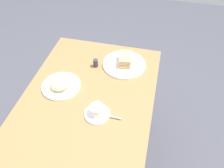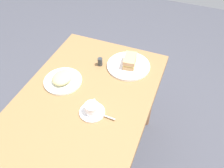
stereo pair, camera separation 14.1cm
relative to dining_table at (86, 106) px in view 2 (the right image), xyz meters
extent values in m
plane|color=#494A54|center=(0.00, 0.00, -0.66)|extent=(6.00, 6.00, 0.00)
cube|color=#996F43|center=(0.00, 0.00, 0.07)|extent=(1.12, 0.78, 0.05)
cylinder|color=#9D6744|center=(-0.49, -0.32, -0.31)|extent=(0.06, 0.06, 0.71)
cylinder|color=#9D6744|center=(-0.49, 0.32, -0.31)|extent=(0.06, 0.06, 0.71)
cylinder|color=white|center=(-0.35, 0.16, 0.10)|extent=(0.29, 0.29, 0.01)
cube|color=tan|center=(-0.36, 0.16, 0.12)|extent=(0.14, 0.09, 0.03)
cube|color=#E2CC76|center=(-0.36, 0.16, 0.14)|extent=(0.13, 0.08, 0.01)
cube|color=tan|center=(-0.36, 0.16, 0.16)|extent=(0.14, 0.09, 0.03)
cylinder|color=white|center=(0.09, 0.09, 0.10)|extent=(0.14, 0.14, 0.01)
cylinder|color=white|center=(0.09, 0.09, 0.13)|extent=(0.08, 0.08, 0.06)
cylinder|color=#B27C46|center=(0.09, 0.09, 0.16)|extent=(0.07, 0.07, 0.01)
torus|color=white|center=(0.05, 0.08, 0.13)|extent=(0.04, 0.02, 0.04)
cube|color=silver|center=(0.10, 0.19, 0.11)|extent=(0.01, 0.08, 0.00)
ellipsoid|color=silver|center=(0.09, 0.15, 0.11)|extent=(0.02, 0.03, 0.01)
cylinder|color=white|center=(-0.06, -0.18, 0.10)|extent=(0.24, 0.24, 0.01)
ellipsoid|color=#D1C17F|center=(-0.06, -0.18, 0.13)|extent=(0.14, 0.12, 0.04)
cylinder|color=#33383D|center=(-0.30, -0.03, 0.12)|extent=(0.03, 0.03, 0.06)
camera|label=1|loc=(0.83, 0.35, 1.14)|focal=37.21mm
camera|label=2|loc=(0.79, 0.48, 1.14)|focal=37.21mm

